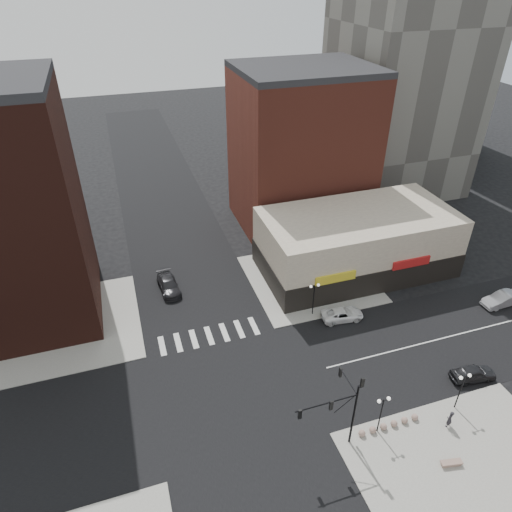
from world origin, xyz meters
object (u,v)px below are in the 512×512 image
dark_sedan_east (473,373)px  pedestrian (450,419)px  silver_sedan (502,299)px  dark_sedan_north (169,285)px  street_lamp_se_a (382,406)px  traffic_signal (343,403)px  street_lamp_se_b (463,383)px  street_lamp_ne (314,292)px  white_suv (342,314)px  stone_bench (451,463)px

dark_sedan_east → pedestrian: bearing=131.4°
silver_sedan → dark_sedan_north: 39.81m
silver_sedan → street_lamp_se_a: bearing=-66.8°
traffic_signal → dark_sedan_east: (15.62, 2.21, -4.21)m
traffic_signal → silver_sedan: (26.70, 10.56, -4.15)m
street_lamp_se_b → dark_sedan_north: 33.88m
street_lamp_ne → white_suv: size_ratio=0.87×
street_lamp_se_b → dark_sedan_east: (3.86, 2.38, -2.54)m
traffic_signal → street_lamp_se_b: size_ratio=1.87×
traffic_signal → street_lamp_se_b: traffic_signal is taller
dark_sedan_east → street_lamp_ne: bearing=46.2°
street_lamp_ne → dark_sedan_east: 17.60m
white_suv → pedestrian: size_ratio=2.60×
silver_sedan → stone_bench: 24.39m
dark_sedan_east → dark_sedan_north: bearing=55.6°
traffic_signal → stone_bench: 10.24m
silver_sedan → traffic_signal: bearing=-70.3°
white_suv → dark_sedan_east: 14.31m
pedestrian → stone_bench: 3.86m
dark_sedan_east → dark_sedan_north: size_ratio=0.82×
white_suv → dark_sedan_north: dark_sedan_north is taller
stone_bench → street_lamp_se_b: bearing=59.9°
street_lamp_se_a → pedestrian: 6.67m
silver_sedan → pedestrian: pedestrian is taller
traffic_signal → pedestrian: traffic_signal is taller
street_lamp_se_b → dark_sedan_north: size_ratio=0.77×
silver_sedan → dark_sedan_north: (-36.89, 14.96, -0.03)m
traffic_signal → dark_sedan_east: traffic_signal is taller
traffic_signal → dark_sedan_east: size_ratio=1.76×
pedestrian → stone_bench: size_ratio=1.01×
street_lamp_ne → street_lamp_se_a: bearing=-93.6°
street_lamp_se_a → white_suv: 15.02m
street_lamp_se_b → street_lamp_ne: same height
dark_sedan_east → stone_bench: dark_sedan_east is taller
pedestrian → dark_sedan_east: bearing=-166.1°
traffic_signal → silver_sedan: bearing=21.6°
dark_sedan_east → traffic_signal: bearing=105.7°
street_lamp_se_b → street_lamp_se_a: bearing=180.0°
white_suv → silver_sedan: 19.36m
dark_sedan_east → stone_bench: size_ratio=2.43×
dark_sedan_east → silver_sedan: bearing=-45.4°
silver_sedan → dark_sedan_north: silver_sedan is taller
traffic_signal → dark_sedan_north: bearing=111.8°
street_lamp_se_a → pedestrian: size_ratio=2.27×
dark_sedan_east → street_lamp_se_a: bearing=109.0°
traffic_signal → street_lamp_se_b: bearing=-0.8°
street_lamp_ne → stone_bench: (3.01, -20.64, -2.95)m
white_suv → pedestrian: bearing=-165.9°
dark_sedan_north → stone_bench: (17.96, -30.33, -0.44)m
street_lamp_se_a → street_lamp_se_b: same height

